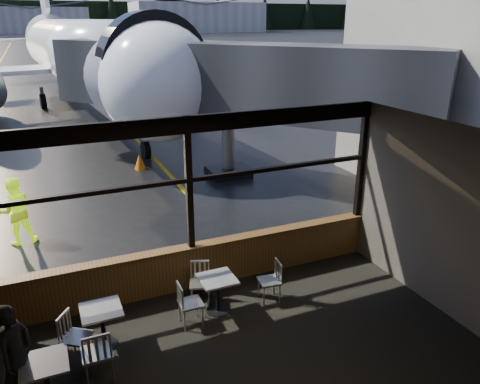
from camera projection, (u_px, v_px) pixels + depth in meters
ground_plane at (39, 41)px, 112.76m from camera, size 520.00×520.00×0.00m
ceiling at (259, 160)px, 5.74m from camera, size 8.00×6.00×0.04m
wall_right at (472, 233)px, 7.84m from camera, size 0.04×6.00×3.50m
window_sill at (192, 267)px, 9.38m from camera, size 8.00×0.28×0.90m
window_header at (187, 125)px, 8.37m from camera, size 8.00×0.18×0.30m
mullion_centre at (189, 185)px, 8.77m from camera, size 0.12×0.12×2.60m
mullion_right at (361, 161)px, 10.24m from camera, size 0.12×0.12×2.60m
window_transom at (189, 180)px, 8.74m from camera, size 8.00×0.10×0.08m
airliner at (76, 8)px, 26.83m from camera, size 33.70×39.51×11.45m
jet_bridge at (245, 114)px, 14.81m from camera, size 8.57×10.48×4.57m
cafe_table_near at (218, 295)px, 8.61m from camera, size 0.64×0.64×0.71m
cafe_table_mid at (103, 328)px, 7.70m from camera, size 0.65×0.65×0.71m
cafe_table_left at (47, 382)px, 6.54m from camera, size 0.64×0.64×0.70m
chair_near_e at (269, 281)px, 8.94m from camera, size 0.50×0.50×0.83m
chair_near_w at (191, 304)px, 8.22m from camera, size 0.47×0.47×0.85m
chair_near_n at (200, 284)px, 8.86m from camera, size 0.58×0.58×0.82m
chair_mid_s at (97, 353)px, 6.95m from camera, size 0.51×0.51×0.92m
chair_mid_w at (76, 338)px, 7.35m from camera, size 0.64×0.64×0.85m
passenger at (16, 357)px, 6.36m from camera, size 0.64×0.71×1.62m
ground_crew at (15, 211)px, 11.14m from camera, size 0.88×0.73×1.66m
cone_nose at (140, 161)px, 16.90m from camera, size 0.41×0.41×0.57m
terminal_annex at (475, 92)px, 14.37m from camera, size 5.00×7.00×6.00m
hangar_mid at (32, 19)px, 166.93m from camera, size 38.00×15.00×10.00m
hangar_right at (198, 16)px, 182.91m from camera, size 50.00×20.00×12.00m
fuel_tank_c at (2, 25)px, 161.33m from camera, size 8.00×8.00×6.00m
treeline at (31, 16)px, 188.09m from camera, size 360.00×3.00×12.00m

